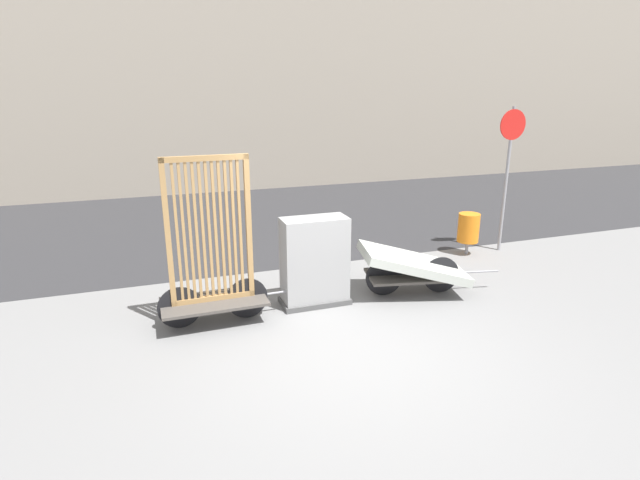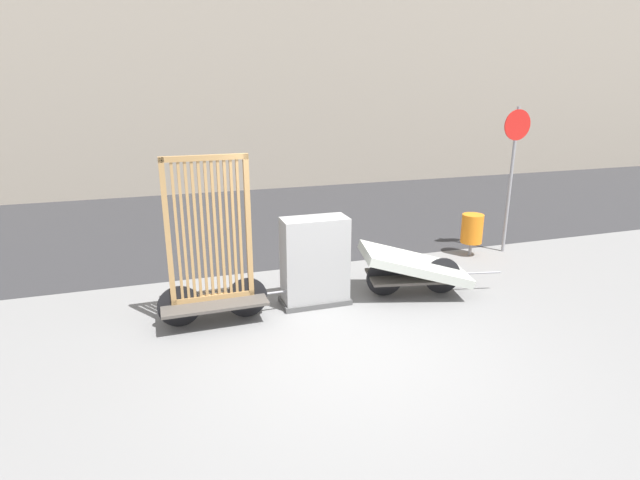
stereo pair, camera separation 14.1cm
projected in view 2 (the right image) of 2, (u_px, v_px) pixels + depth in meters
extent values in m
plane|color=slate|center=(353.00, 349.00, 6.18)|extent=(60.00, 60.00, 0.00)
cube|color=#2D2D30|center=(253.00, 219.00, 12.27)|extent=(56.00, 7.29, 0.01)
cube|color=#9E9384|center=(212.00, 6.00, 15.77)|extent=(48.00, 4.00, 11.13)
cube|color=#4C4742|center=(214.00, 301.00, 6.84)|extent=(1.42, 0.74, 0.04)
cylinder|color=black|center=(247.00, 298.00, 6.98)|extent=(0.58, 0.04, 0.58)
cylinder|color=black|center=(179.00, 306.00, 6.70)|extent=(0.58, 0.04, 0.58)
cylinder|color=gray|center=(288.00, 291.00, 7.16)|extent=(0.70, 0.04, 0.03)
cube|color=#A87F4C|center=(214.00, 297.00, 6.82)|extent=(1.12, 0.08, 0.07)
cube|color=#A87F4C|center=(204.00, 158.00, 6.27)|extent=(1.12, 0.08, 0.07)
cube|color=#A87F4C|center=(168.00, 234.00, 6.38)|extent=(0.07, 0.07, 1.97)
cube|color=#A87F4C|center=(248.00, 227.00, 6.70)|extent=(0.07, 0.07, 1.97)
cube|color=#A87F4C|center=(177.00, 233.00, 6.42)|extent=(0.04, 0.05, 1.90)
cube|color=#A87F4C|center=(183.00, 232.00, 6.44)|extent=(0.04, 0.05, 1.90)
cube|color=#A87F4C|center=(190.00, 232.00, 6.47)|extent=(0.04, 0.05, 1.90)
cube|color=#A87F4C|center=(196.00, 231.00, 6.49)|extent=(0.04, 0.05, 1.90)
cube|color=#A87F4C|center=(203.00, 231.00, 6.52)|extent=(0.04, 0.05, 1.90)
cube|color=#A87F4C|center=(209.00, 230.00, 6.54)|extent=(0.04, 0.05, 1.90)
cube|color=#A87F4C|center=(215.00, 230.00, 6.57)|extent=(0.04, 0.05, 1.90)
cube|color=#A87F4C|center=(221.00, 229.00, 6.59)|extent=(0.04, 0.05, 1.90)
cube|color=#A87F4C|center=(228.00, 229.00, 6.62)|extent=(0.04, 0.05, 1.90)
cube|color=#A87F4C|center=(234.00, 228.00, 6.64)|extent=(0.04, 0.05, 1.90)
cube|color=#A87F4C|center=(240.00, 228.00, 6.67)|extent=(0.04, 0.05, 1.90)
cube|color=#4C4742|center=(414.00, 276.00, 7.75)|extent=(1.53, 1.00, 0.04)
cylinder|color=black|center=(442.00, 276.00, 7.80)|extent=(0.57, 0.15, 0.58)
cylinder|color=black|center=(385.00, 278.00, 7.70)|extent=(0.57, 0.15, 0.58)
cylinder|color=gray|center=(479.00, 273.00, 7.85)|extent=(0.69, 0.17, 0.03)
cube|color=#B2B7AD|center=(414.00, 264.00, 7.69)|extent=(1.78, 1.23, 0.56)
cube|color=#4C4C4C|center=(315.00, 300.00, 7.50)|extent=(1.02, 0.51, 0.08)
cube|color=gray|center=(315.00, 261.00, 7.32)|extent=(0.96, 0.45, 1.32)
cylinder|color=gray|center=(470.00, 249.00, 9.63)|extent=(0.06, 0.06, 0.25)
cylinder|color=orange|center=(472.00, 229.00, 9.51)|extent=(0.40, 0.40, 0.55)
cylinder|color=gray|center=(510.00, 182.00, 9.48)|extent=(0.06, 0.06, 2.78)
cylinder|color=red|center=(517.00, 125.00, 9.16)|extent=(0.56, 0.02, 0.56)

